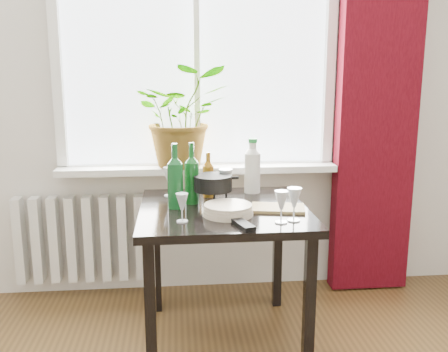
{
  "coord_description": "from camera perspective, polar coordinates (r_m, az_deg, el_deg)",
  "views": [
    {
      "loc": [
        -0.14,
        -0.9,
        1.43
      ],
      "look_at": [
        0.1,
        1.55,
        0.9
      ],
      "focal_mm": 40.0,
      "sensor_mm": 36.0,
      "label": 1
    }
  ],
  "objects": [
    {
      "name": "plate_stack",
      "position": [
        2.41,
        0.45,
        -3.88
      ],
      "size": [
        0.32,
        0.32,
        0.05
      ],
      "primitive_type": "cylinder",
      "rotation": [
        0.0,
        0.0,
        -0.34
      ],
      "color": "beige",
      "rests_on": "table"
    },
    {
      "name": "wineglass_back_left",
      "position": [
        2.77,
        -6.24,
        -0.63
      ],
      "size": [
        0.09,
        0.09,
        0.17
      ],
      "primitive_type": null,
      "rotation": [
        0.0,
        0.0,
        -0.38
      ],
      "color": "white",
      "rests_on": "table"
    },
    {
      "name": "bottle_amber",
      "position": [
        2.74,
        -1.81,
        0.19
      ],
      "size": [
        0.07,
        0.07,
        0.25
      ],
      "primitive_type": null,
      "rotation": [
        0.0,
        0.0,
        -0.08
      ],
      "color": "brown",
      "rests_on": "table"
    },
    {
      "name": "curtain",
      "position": [
        3.28,
        17.2,
        9.2
      ],
      "size": [
        0.5,
        0.12,
        2.56
      ],
      "color": "#37050C",
      "rests_on": "ground"
    },
    {
      "name": "fondue_pot",
      "position": [
        2.59,
        -1.27,
        -1.59
      ],
      "size": [
        0.25,
        0.22,
        0.16
      ],
      "primitive_type": null,
      "rotation": [
        0.0,
        0.0,
        0.1
      ],
      "color": "black",
      "rests_on": "table"
    },
    {
      "name": "wineglass_far_right",
      "position": [
        2.33,
        8.02,
        -3.19
      ],
      "size": [
        0.07,
        0.07,
        0.16
      ],
      "primitive_type": null,
      "rotation": [
        0.0,
        0.0,
        -0.0
      ],
      "color": "silver",
      "rests_on": "table"
    },
    {
      "name": "radiator",
      "position": [
        3.31,
        -16.07,
        -6.9
      ],
      "size": [
        0.8,
        0.1,
        0.55
      ],
      "color": "silver",
      "rests_on": "ground"
    },
    {
      "name": "wine_bottle_right",
      "position": [
        2.6,
        -3.71,
        0.36
      ],
      "size": [
        0.09,
        0.09,
        0.33
      ],
      "primitive_type": null,
      "rotation": [
        0.0,
        0.0,
        -0.15
      ],
      "color": "#0D4616",
      "rests_on": "table"
    },
    {
      "name": "windowsill",
      "position": [
        3.11,
        -2.97,
        0.85
      ],
      "size": [
        1.72,
        0.2,
        0.04
      ],
      "color": "white",
      "rests_on": "ground"
    },
    {
      "name": "tv_remote",
      "position": [
        2.26,
        2.08,
        -5.49
      ],
      "size": [
        0.1,
        0.19,
        0.02
      ],
      "primitive_type": "cube",
      "rotation": [
        0.0,
        0.0,
        0.3
      ],
      "color": "black",
      "rests_on": "table"
    },
    {
      "name": "wineglass_front_left",
      "position": [
        2.31,
        -4.81,
        -3.61
      ],
      "size": [
        0.07,
        0.07,
        0.14
      ],
      "primitive_type": null,
      "rotation": [
        0.0,
        0.0,
        -0.13
      ],
      "color": "silver",
      "rests_on": "table"
    },
    {
      "name": "wineglass_front_right",
      "position": [
        2.3,
        6.57,
        -3.5
      ],
      "size": [
        0.08,
        0.08,
        0.15
      ],
      "primitive_type": null,
      "rotation": [
        0.0,
        0.0,
        -0.26
      ],
      "color": "white",
      "rests_on": "table"
    },
    {
      "name": "wine_bottle_left",
      "position": [
        2.52,
        -5.61,
        0.06
      ],
      "size": [
        0.09,
        0.09,
        0.34
      ],
      "primitive_type": null,
      "rotation": [
        0.0,
        0.0,
        -0.21
      ],
      "color": "#0D441A",
      "rests_on": "table"
    },
    {
      "name": "table",
      "position": [
        2.58,
        -0.07,
        -5.55
      ],
      "size": [
        0.85,
        0.85,
        0.74
      ],
      "color": "black",
      "rests_on": "ground"
    },
    {
      "name": "cutting_board",
      "position": [
        2.53,
        6.19,
        -3.66
      ],
      "size": [
        0.29,
        0.22,
        0.01
      ],
      "primitive_type": "cube",
      "rotation": [
        0.0,
        0.0,
        -0.19
      ],
      "color": "olive",
      "rests_on": "table"
    },
    {
      "name": "cleaning_bottle",
      "position": [
        2.83,
        3.27,
        1.27
      ],
      "size": [
        0.11,
        0.11,
        0.32
      ],
      "primitive_type": null,
      "rotation": [
        0.0,
        0.0,
        -0.24
      ],
      "color": "silver",
      "rests_on": "table"
    },
    {
      "name": "potted_plant",
      "position": [
        3.05,
        -4.79,
        6.8
      ],
      "size": [
        0.61,
        0.54,
        0.61
      ],
      "primitive_type": "imported",
      "rotation": [
        0.0,
        0.0,
        0.12
      ],
      "color": "#2C8022",
      "rests_on": "windowsill"
    },
    {
      "name": "window",
      "position": [
        3.13,
        -3.19,
        15.17
      ],
      "size": [
        1.72,
        0.08,
        1.62
      ],
      "color": "white",
      "rests_on": "ground"
    },
    {
      "name": "wineglass_back_center",
      "position": [
        2.66,
        0.19,
        -0.97
      ],
      "size": [
        0.09,
        0.09,
        0.18
      ],
      "primitive_type": null,
      "rotation": [
        0.0,
        0.0,
        -0.21
      ],
      "color": "silver",
      "rests_on": "table"
    }
  ]
}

